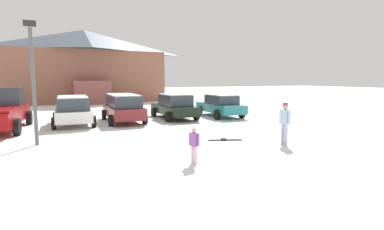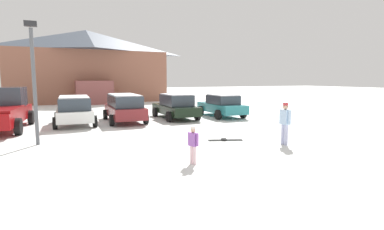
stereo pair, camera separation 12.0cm
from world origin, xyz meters
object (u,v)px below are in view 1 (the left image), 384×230
Objects in this scene: parked_black_sedan at (174,106)px; lamp_post at (33,75)px; ski_lodge at (85,65)px; pickup_truck at (1,110)px; skier_adult_in_blue_parka at (285,121)px; parked_teal_hatchback at (220,105)px; parked_white_suv at (73,110)px; pair_of_skis at (225,140)px; parked_maroon_van at (123,107)px; skier_child_in_purple_jacket at (194,143)px.

lamp_post is at bearing -147.29° from parked_black_sedan.
ski_lodge is 20.76m from pickup_truck.
ski_lodge reaches higher than lamp_post.
parked_teal_hatchback is at bearing 75.84° from skier_adult_in_blue_parka.
parked_white_suv is 6.19m from parked_black_sedan.
pickup_truck is 4.11× the size of pair_of_skis.
parked_black_sedan is at bearing 1.16° from parked_maroon_van.
parked_black_sedan is (3.36, 0.07, -0.08)m from parked_maroon_van.
parked_white_suv is 0.93× the size of parked_teal_hatchback.
parked_maroon_van reaches higher than skier_adult_in_blue_parka.
parked_teal_hatchback is (6.82, -19.67, -3.38)m from ski_lodge.
pickup_truck reaches higher than skier_adult_in_blue_parka.
pickup_truck reaches higher than parked_white_suv.
ski_lodge is at bearing 100.44° from parked_black_sedan.
pair_of_skis is 0.31× the size of lamp_post.
parked_black_sedan is at bearing 173.93° from parked_teal_hatchback.
parked_maroon_van is 0.99× the size of lamp_post.
ski_lodge is 11.67× the size of pair_of_skis.
pickup_truck reaches higher than parked_maroon_van.
pair_of_skis is at bearing -69.87° from parked_maroon_van.
pickup_truck reaches higher than pair_of_skis.
parked_white_suv is 9.45m from parked_teal_hatchback.
skier_adult_in_blue_parka is at bearing -24.51° from lamp_post.
skier_adult_in_blue_parka is 1.43× the size of skier_child_in_purple_jacket.
skier_adult_in_blue_parka is (4.61, -28.41, -3.22)m from ski_lodge.
pair_of_skis is at bearing -95.16° from parked_black_sedan.
parked_maroon_van is 6.94m from lamp_post.
parked_teal_hatchback is 11.77m from skier_child_in_purple_jacket.
ski_lodge reaches higher than parked_black_sedan.
parked_white_suv is 3.45m from pickup_truck.
parked_white_suv is 0.69× the size of pickup_truck.
skier_child_in_purple_jacket reaches higher than pair_of_skis.
parked_teal_hatchback is 9.02m from skier_adult_in_blue_parka.
parked_white_suv is at bearing -178.48° from parked_black_sedan.
parked_teal_hatchback is 0.93× the size of lamp_post.
ski_lodge is 27.21m from pair_of_skis.
pickup_truck is (-12.89, 0.06, 0.21)m from parked_teal_hatchback.
skier_child_in_purple_jacket is (-6.64, -9.73, -0.13)m from parked_teal_hatchback.
parked_maroon_van is at bearing 1.97° from pickup_truck.
pickup_truck is (-6.07, -19.60, -3.17)m from ski_lodge.
parked_white_suv is at bearing 105.85° from skier_child_in_purple_jacket.
skier_adult_in_blue_parka is (7.24, -8.93, 0.06)m from parked_white_suv.
parked_maroon_van is at bearing 89.92° from skier_child_in_purple_jacket.
pickup_truck reaches higher than parked_black_sedan.
parked_white_suv reaches higher than pair_of_skis.
lamp_post is (-4.48, -4.97, 1.82)m from parked_maroon_van.
parked_maroon_van is at bearing -89.42° from ski_lodge.
ski_lodge is 19.93m from parked_black_sedan.
pair_of_skis is at bearing -18.35° from lamp_post.
pickup_truck is (-3.44, -0.12, 0.11)m from parked_white_suv.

